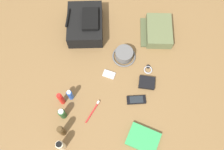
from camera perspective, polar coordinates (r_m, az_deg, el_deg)
ground_plane at (r=1.77m, az=0.00°, el=-0.63°), size 2.64×2.02×0.02m
backpack at (r=1.89m, az=-6.11°, el=11.51°), size 0.36×0.29×0.15m
toiletry_pouch at (r=1.91m, az=10.55°, el=9.90°), size 0.27×0.24×0.08m
bucket_hat at (r=1.79m, az=2.79°, el=4.67°), size 0.17×0.17×0.07m
lotion_bottle at (r=1.61m, az=-11.66°, el=-15.55°), size 0.05×0.05×0.13m
cologne_bottle at (r=1.62m, az=-11.47°, el=-12.45°), size 0.04×0.04×0.14m
shampoo_bottle at (r=1.65m, az=-11.30°, el=-8.67°), size 0.04×0.04×0.12m
sunscreen_spray at (r=1.66m, az=-11.62°, el=-5.34°), size 0.03×0.03×0.15m
deodorant_spray at (r=1.67m, az=-9.57°, el=-4.51°), size 0.03×0.03×0.12m
paperback_novel at (r=1.65m, az=7.16°, el=-14.32°), size 0.20×0.23×0.03m
cell_phone at (r=1.70m, az=5.58°, el=-5.68°), size 0.08×0.14×0.01m
media_player at (r=1.76m, az=-0.67°, el=0.14°), size 0.07×0.09×0.01m
wristwatch at (r=1.79m, az=8.26°, el=1.28°), size 0.07×0.06×0.01m
toothbrush at (r=1.68m, az=-4.26°, el=-8.05°), size 0.16×0.08×0.02m
wallet at (r=1.74m, az=7.99°, el=-1.75°), size 0.10×0.11×0.02m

